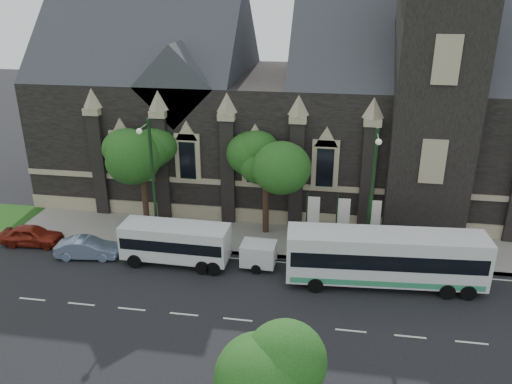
% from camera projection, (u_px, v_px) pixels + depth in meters
% --- Properties ---
extents(ground, '(160.00, 160.00, 0.00)m').
position_uv_depth(ground, '(184.00, 314.00, 27.81)').
color(ground, black).
rests_on(ground, ground).
extents(sidewalk, '(80.00, 5.00, 0.15)m').
position_uv_depth(sidewalk, '(222.00, 235.00, 36.48)').
color(sidewalk, gray).
rests_on(sidewalk, ground).
extents(museum, '(40.00, 17.70, 29.90)m').
position_uv_depth(museum, '(307.00, 99.00, 41.18)').
color(museum, black).
rests_on(museum, ground).
extents(tree_park_east, '(3.40, 3.40, 6.28)m').
position_uv_depth(tree_park_east, '(276.00, 382.00, 16.63)').
color(tree_park_east, black).
rests_on(tree_park_east, ground).
extents(tree_walk_right, '(4.08, 4.08, 7.80)m').
position_uv_depth(tree_walk_right, '(270.00, 156.00, 34.96)').
color(tree_walk_right, black).
rests_on(tree_walk_right, ground).
extents(tree_walk_left, '(3.91, 3.91, 7.64)m').
position_uv_depth(tree_walk_left, '(145.00, 151.00, 36.32)').
color(tree_walk_left, black).
rests_on(tree_walk_left, ground).
extents(street_lamp_near, '(0.36, 1.88, 9.00)m').
position_uv_depth(street_lamp_near, '(372.00, 191.00, 30.90)').
color(street_lamp_near, black).
rests_on(street_lamp_near, ground).
extents(street_lamp_mid, '(0.36, 1.88, 9.00)m').
position_uv_depth(street_lamp_mid, '(152.00, 178.00, 32.98)').
color(street_lamp_mid, black).
rests_on(street_lamp_mid, ground).
extents(banner_flag_left, '(0.90, 0.10, 4.00)m').
position_uv_depth(banner_flag_left, '(311.00, 215.00, 34.22)').
color(banner_flag_left, black).
rests_on(banner_flag_left, ground).
extents(banner_flag_center, '(0.90, 0.10, 4.00)m').
position_uv_depth(banner_flag_center, '(341.00, 217.00, 33.93)').
color(banner_flag_center, black).
rests_on(banner_flag_center, ground).
extents(banner_flag_right, '(0.90, 0.10, 4.00)m').
position_uv_depth(banner_flag_right, '(372.00, 219.00, 33.63)').
color(banner_flag_right, black).
rests_on(banner_flag_right, ground).
extents(tour_coach, '(11.68, 3.34, 3.37)m').
position_uv_depth(tour_coach, '(385.00, 257.00, 29.93)').
color(tour_coach, silver).
rests_on(tour_coach, ground).
extents(shuttle_bus, '(6.91, 2.57, 2.65)m').
position_uv_depth(shuttle_bus, '(176.00, 241.00, 32.46)').
color(shuttle_bus, silver).
rests_on(shuttle_bus, ground).
extents(box_trailer, '(3.16, 1.85, 1.67)m').
position_uv_depth(box_trailer, '(259.00, 254.00, 32.16)').
color(box_trailer, silver).
rests_on(box_trailer, ground).
extents(sedan, '(4.22, 1.90, 1.34)m').
position_uv_depth(sedan, '(87.00, 248.00, 33.44)').
color(sedan, '#798EAF').
rests_on(sedan, ground).
extents(car_far_red, '(4.25, 1.94, 1.41)m').
position_uv_depth(car_far_red, '(32.00, 235.00, 35.10)').
color(car_far_red, maroon).
rests_on(car_far_red, ground).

